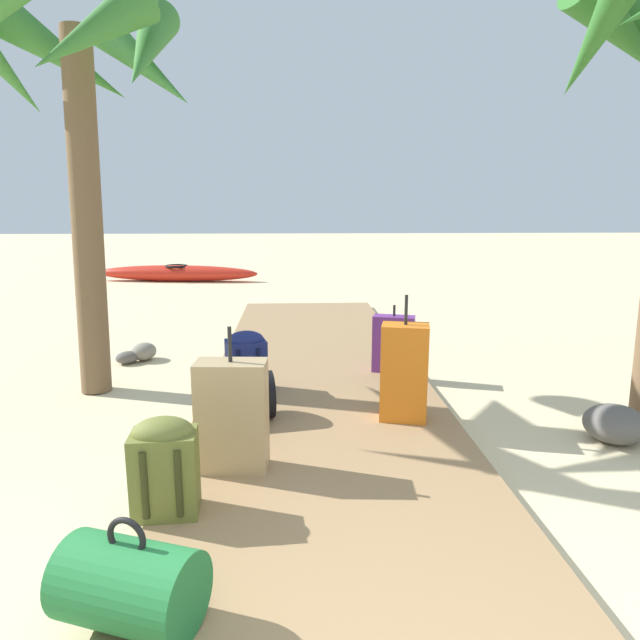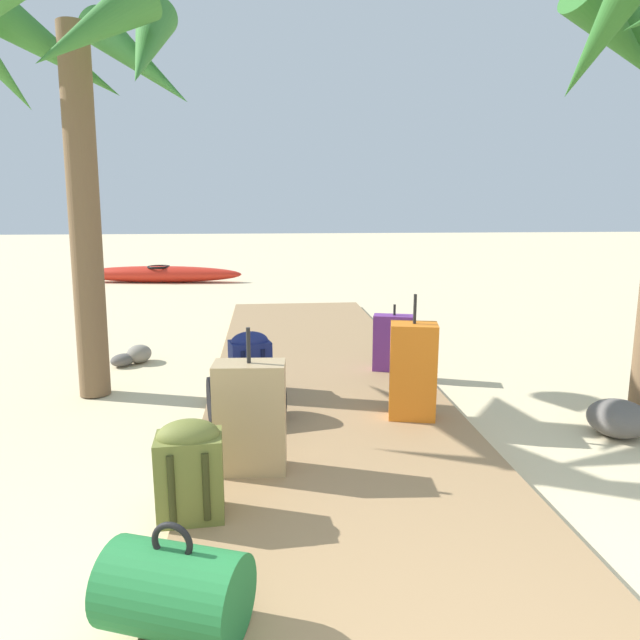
# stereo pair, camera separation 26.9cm
# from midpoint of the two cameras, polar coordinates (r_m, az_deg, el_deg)

# --- Properties ---
(ground_plane) EXTENTS (60.00, 60.00, 0.00)m
(ground_plane) POSITION_cam_midpoint_polar(r_m,az_deg,el_deg) (4.42, -0.57, -10.24)
(ground_plane) COLOR beige
(boardwalk) EXTENTS (1.97, 8.16, 0.08)m
(boardwalk) POSITION_cam_midpoint_polar(r_m,az_deg,el_deg) (5.17, -1.37, -6.47)
(boardwalk) COLOR #9E7A51
(boardwalk) RESTS_ON ground
(backpack_navy) EXTENTS (0.38, 0.31, 0.53)m
(backpack_navy) POSITION_cam_midpoint_polar(r_m,az_deg,el_deg) (4.78, -8.76, -4.14)
(backpack_navy) COLOR navy
(backpack_navy) RESTS_ON boardwalk
(duffel_bag_green) EXTENTS (0.60, 0.49, 0.45)m
(duffel_bag_green) POSITION_cam_midpoint_polar(r_m,az_deg,el_deg) (2.38, -18.09, -24.84)
(duffel_bag_green) COLOR #237538
(duffel_bag_green) RESTS_ON boardwalk
(suitcase_purple) EXTENTS (0.42, 0.27, 0.65)m
(suitcase_purple) POSITION_cam_midpoint_polar(r_m,az_deg,el_deg) (5.39, 6.12, -2.34)
(suitcase_purple) COLOR #6B2D84
(suitcase_purple) RESTS_ON boardwalk
(backpack_olive) EXTENTS (0.34, 0.27, 0.52)m
(backpack_olive) POSITION_cam_midpoint_polar(r_m,az_deg,el_deg) (3.00, -15.77, -14.29)
(backpack_olive) COLOR olive
(backpack_olive) RESTS_ON boardwalk
(duffel_bag_black) EXTENTS (0.60, 0.45, 0.47)m
(duffel_bag_black) POSITION_cam_midpoint_polar(r_m,az_deg,el_deg) (4.19, -9.45, -7.85)
(duffel_bag_black) COLOR black
(duffel_bag_black) RESTS_ON boardwalk
(suitcase_tan) EXTENTS (0.43, 0.25, 0.88)m
(suitcase_tan) POSITION_cam_midpoint_polar(r_m,az_deg,el_deg) (3.39, -9.43, -9.80)
(suitcase_tan) COLOR tan
(suitcase_tan) RESTS_ON boardwalk
(suitcase_orange) EXTENTS (0.38, 0.30, 0.94)m
(suitcase_orange) POSITION_cam_midpoint_polar(r_m,az_deg,el_deg) (4.19, 7.65, -5.19)
(suitcase_orange) COLOR orange
(suitcase_orange) RESTS_ON boardwalk
(palm_tree_far_left) EXTENTS (2.16, 2.30, 3.51)m
(palm_tree_far_left) POSITION_cam_midpoint_polar(r_m,az_deg,el_deg) (5.37, -25.75, 21.82)
(palm_tree_far_left) COLOR brown
(palm_tree_far_left) RESTS_ON ground
(kayak) EXTENTS (3.66, 0.93, 0.36)m
(kayak) POSITION_cam_midpoint_polar(r_m,az_deg,el_deg) (12.74, -16.72, 4.52)
(kayak) COLOR red
(kayak) RESTS_ON ground
(rock_left_far) EXTENTS (0.32, 0.32, 0.13)m
(rock_left_far) POSITION_cam_midpoint_polar(r_m,az_deg,el_deg) (6.22, -20.71, -3.86)
(rock_left_far) COLOR #5B5651
(rock_left_far) RESTS_ON ground
(rock_left_mid) EXTENTS (0.33, 0.36, 0.19)m
(rock_left_mid) POSITION_cam_midpoint_polar(r_m,az_deg,el_deg) (6.29, -19.20, -3.30)
(rock_left_mid) COLOR gray
(rock_left_mid) RESTS_ON ground
(rock_right_far) EXTENTS (0.57, 0.57, 0.27)m
(rock_right_far) POSITION_cam_midpoint_polar(r_m,az_deg,el_deg) (4.57, 26.72, -8.98)
(rock_right_far) COLOR #5B5651
(rock_right_far) RESTS_ON ground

